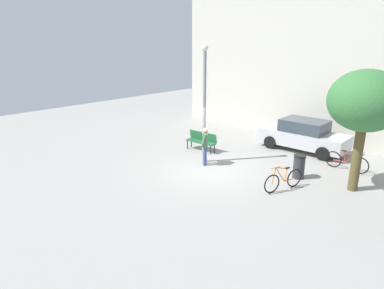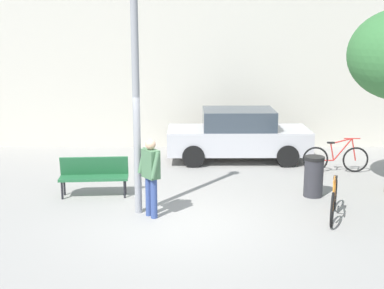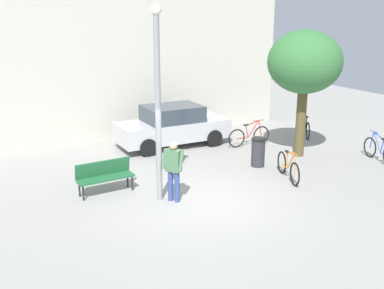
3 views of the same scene
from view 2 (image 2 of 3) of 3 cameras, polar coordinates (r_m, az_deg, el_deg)
ground_plane at (r=10.67m, az=-1.74°, el=-8.72°), size 36.00×36.00×0.00m
building_facade at (r=18.11m, az=-1.15°, el=13.37°), size 15.10×2.00×8.30m
lamppost at (r=10.77m, az=-6.43°, el=6.93°), size 0.28×0.28×5.11m
person_by_lamppost at (r=10.82m, az=-4.78°, el=-3.07°), size 0.54×0.61×1.67m
park_bench at (r=12.51m, az=-10.91°, el=-3.11°), size 1.63×0.59×0.92m
bicycle_red at (r=14.89m, az=15.22°, el=-1.48°), size 1.81×0.10×0.97m
bicycle_orange at (r=11.29m, az=15.03°, el=-5.88°), size 0.61×1.74×0.97m
parked_car_silver at (r=15.65m, az=4.82°, el=1.05°), size 4.21×1.85×1.55m
trash_bin at (r=12.58m, az=12.93°, el=-3.40°), size 0.47×0.47×0.96m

